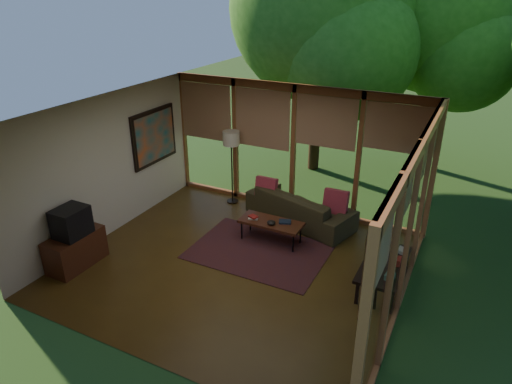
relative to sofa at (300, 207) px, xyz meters
The scene contains 25 objects.
floor 2.07m from the sofa, 101.17° to the right, with size 5.50×5.50×0.00m, color #563D16.
ceiling 3.13m from the sofa, 101.17° to the right, with size 5.50×5.50×0.00m, color silver.
wall_left 3.86m from the sofa, 147.55° to the right, with size 0.04×5.00×2.70m, color beige.
wall_front 4.63m from the sofa, 95.02° to the right, with size 5.50×0.04×2.70m, color beige.
window_wall_back 1.20m from the sofa, 128.31° to the left, with size 5.50×0.12×2.70m, color #94552D.
window_wall_right 3.25m from the sofa, 40.34° to the right, with size 0.12×5.00×2.70m, color #94552D.
tree_nw 4.78m from the sofa, 104.74° to the left, with size 4.35×4.35×6.15m.
tree_ne 5.85m from the sofa, 69.98° to the left, with size 3.65×3.65×5.61m.
rug 1.50m from the sofa, 98.89° to the right, with size 2.42×1.71×0.01m, color maroon.
sofa is the anchor object (origin of this frame).
pillow_left 0.80m from the sofa, behind, with size 0.45×0.15×0.45m, color maroon.
pillow_right 0.80m from the sofa, ahead, with size 0.47×0.16×0.47m, color maroon.
ct_book_lower 1.19m from the sofa, 117.05° to the right, with size 0.18×0.14×0.03m, color #ABA29B.
ct_book_upper 1.19m from the sofa, 117.05° to the right, with size 0.17×0.13×0.03m, color maroon.
ct_book_side 0.93m from the sofa, 86.22° to the right, with size 0.22×0.17×0.03m, color black.
ct_bowl 1.12m from the sofa, 97.16° to the right, with size 0.16×0.16×0.07m, color black.
media_cabinet 4.33m from the sofa, 131.41° to the right, with size 0.50×1.00×0.60m, color #4D2415.
television 4.35m from the sofa, 131.21° to the right, with size 0.45×0.55×0.50m, color black.
console_book_a 2.77m from the sofa, 43.48° to the right, with size 0.24×0.17×0.09m, color #386350.
console_book_b 2.48m from the sofa, 35.90° to the right, with size 0.24×0.17×0.11m, color maroon.
console_book_c 2.27m from the sofa, 27.67° to the right, with size 0.23×0.16×0.06m, color #ABA29B.
floor_lamp 2.01m from the sofa, behind, with size 0.36×0.36×1.65m.
coffee_table 1.02m from the sofa, 100.64° to the right, with size 1.20×0.50×0.43m.
side_console 2.51m from the sofa, 36.83° to the right, with size 0.60×1.40×0.46m.
wall_painting 3.39m from the sofa, 169.07° to the right, with size 0.06×1.35×1.15m.
Camera 1 is at (3.34, -5.86, 4.49)m, focal length 32.00 mm.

